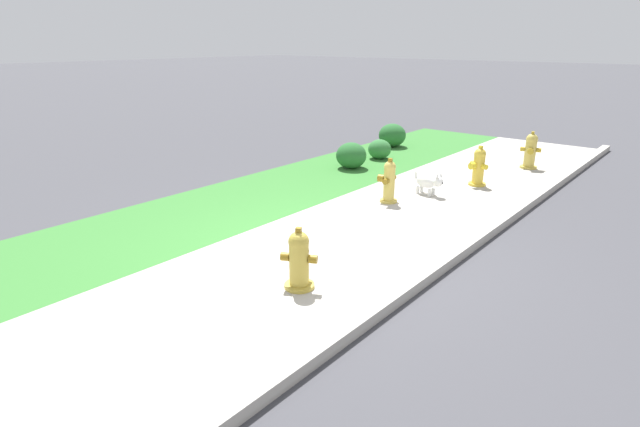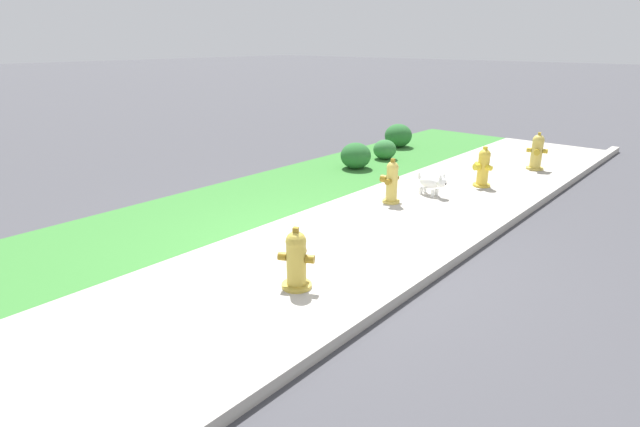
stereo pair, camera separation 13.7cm
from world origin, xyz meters
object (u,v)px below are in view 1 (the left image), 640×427
object	(u,v)px
fire_hydrant_near_corner	(299,260)
shrub_bush_near_lamp	(380,149)
fire_hydrant_mid_block	(389,182)
shrub_bush_mid_verge	(392,135)
fire_hydrant_at_driveway	(530,151)
small_white_dog	(429,182)
fire_hydrant_far_end	(478,167)
shrub_bush_far_verge	(351,156)

from	to	relation	value
fire_hydrant_near_corner	shrub_bush_near_lamp	distance (m)	6.28
fire_hydrant_near_corner	fire_hydrant_mid_block	bearing A→B (deg)	78.19
fire_hydrant_near_corner	shrub_bush_mid_verge	world-z (taller)	fire_hydrant_near_corner
fire_hydrant_mid_block	fire_hydrant_at_driveway	size ratio (longest dim) A/B	0.96
fire_hydrant_mid_block	fire_hydrant_near_corner	world-z (taller)	fire_hydrant_mid_block
fire_hydrant_near_corner	small_white_dog	bearing A→B (deg)	70.94
fire_hydrant_mid_block	fire_hydrant_at_driveway	xyz separation A→B (m)	(3.76, -0.99, 0.01)
shrub_bush_near_lamp	fire_hydrant_at_driveway	bearing A→B (deg)	-67.01
fire_hydrant_near_corner	fire_hydrant_far_end	distance (m)	4.97
shrub_bush_mid_verge	shrub_bush_far_verge	size ratio (longest dim) A/B	1.06
shrub_bush_near_lamp	shrub_bush_far_verge	xyz separation A→B (m)	(-1.09, -0.03, 0.05)
shrub_bush_far_verge	shrub_bush_near_lamp	bearing A→B (deg)	1.51
fire_hydrant_at_driveway	fire_hydrant_far_end	bearing A→B (deg)	63.61
fire_hydrant_at_driveway	shrub_bush_far_verge	world-z (taller)	fire_hydrant_at_driveway
fire_hydrant_far_end	shrub_bush_far_verge	xyz separation A→B (m)	(-0.40, 2.52, -0.08)
fire_hydrant_far_end	fire_hydrant_at_driveway	world-z (taller)	fire_hydrant_at_driveway
shrub_bush_mid_verge	small_white_dog	bearing A→B (deg)	-139.47
fire_hydrant_far_end	shrub_bush_mid_verge	world-z (taller)	fire_hydrant_far_end
fire_hydrant_mid_block	shrub_bush_near_lamp	distance (m)	3.16
fire_hydrant_far_end	shrub_bush_far_verge	size ratio (longest dim) A/B	1.17
fire_hydrant_mid_block	fire_hydrant_near_corner	distance (m)	3.22
shrub_bush_far_verge	fire_hydrant_far_end	bearing A→B (deg)	-80.92
fire_hydrant_near_corner	shrub_bush_far_verge	world-z (taller)	fire_hydrant_near_corner
fire_hydrant_far_end	shrub_bush_mid_verge	size ratio (longest dim) A/B	1.10
small_white_dog	shrub_bush_near_lamp	bearing A→B (deg)	146.70
fire_hydrant_near_corner	fire_hydrant_far_end	xyz separation A→B (m)	(4.97, 0.17, 0.02)
fire_hydrant_near_corner	shrub_bush_far_verge	bearing A→B (deg)	93.05
shrub_bush_far_verge	fire_hydrant_mid_block	bearing A→B (deg)	-128.80
fire_hydrant_near_corner	shrub_bush_near_lamp	bearing A→B (deg)	88.22
shrub_bush_near_lamp	small_white_dog	bearing A→B (deg)	-129.60
fire_hydrant_far_end	fire_hydrant_at_driveway	xyz separation A→B (m)	(1.89, -0.29, 0.02)
fire_hydrant_at_driveway	shrub_bush_far_verge	xyz separation A→B (m)	(-2.30, 2.81, -0.10)
fire_hydrant_far_end	fire_hydrant_at_driveway	distance (m)	1.92
shrub_bush_far_verge	fire_hydrant_at_driveway	bearing A→B (deg)	-50.71
small_white_dog	fire_hydrant_mid_block	bearing A→B (deg)	-104.53
fire_hydrant_near_corner	small_white_dog	world-z (taller)	fire_hydrant_near_corner
fire_hydrant_at_driveway	small_white_dog	world-z (taller)	fire_hydrant_at_driveway
fire_hydrant_near_corner	shrub_bush_near_lamp	xyz separation A→B (m)	(5.66, 2.71, -0.11)
fire_hydrant_near_corner	fire_hydrant_at_driveway	world-z (taller)	fire_hydrant_at_driveway
shrub_bush_mid_verge	shrub_bush_far_verge	world-z (taller)	shrub_bush_mid_verge
fire_hydrant_mid_block	shrub_bush_mid_verge	bearing A→B (deg)	23.03
shrub_bush_near_lamp	shrub_bush_far_verge	bearing A→B (deg)	-178.49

